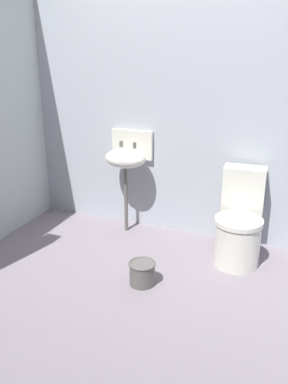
% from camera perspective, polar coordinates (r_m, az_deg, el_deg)
% --- Properties ---
extents(ground_plane, '(3.38, 2.64, 0.08)m').
position_cam_1_polar(ground_plane, '(3.40, -1.83, -13.32)').
color(ground_plane, gray).
extents(wall_back, '(3.38, 0.10, 2.49)m').
position_cam_1_polar(wall_back, '(3.97, 4.97, 11.60)').
color(wall_back, '#ACB1BB').
rests_on(wall_back, ground).
extents(toilet_near_wall, '(0.43, 0.62, 0.78)m').
position_cam_1_polar(toilet_near_wall, '(3.71, 12.73, -4.42)').
color(toilet_near_wall, silver).
rests_on(toilet_near_wall, ground).
extents(sink, '(0.42, 0.35, 0.99)m').
position_cam_1_polar(sink, '(4.04, -2.38, 4.72)').
color(sink, '#5C5955').
rests_on(sink, ground).
extents(bucket, '(0.22, 0.22, 0.19)m').
position_cam_1_polar(bucket, '(3.37, -0.25, -10.85)').
color(bucket, '#5C5955').
rests_on(bucket, ground).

